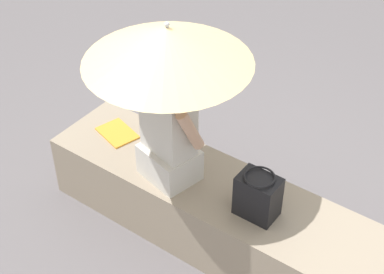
% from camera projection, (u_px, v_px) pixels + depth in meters
% --- Properties ---
extents(ground_plane, '(14.00, 14.00, 0.00)m').
position_uv_depth(ground_plane, '(213.00, 235.00, 4.01)').
color(ground_plane, '#605B5E').
extents(stone_bench, '(2.35, 0.59, 0.47)m').
position_uv_depth(stone_bench, '(214.00, 211.00, 3.86)').
color(stone_bench, gray).
rests_on(stone_bench, ground).
extents(person_seated, '(0.50, 0.35, 0.90)m').
position_uv_depth(person_seated, '(168.00, 127.00, 3.54)').
color(person_seated, beige).
rests_on(person_seated, stone_bench).
extents(parasol, '(0.96, 0.96, 1.11)m').
position_uv_depth(parasol, '(167.00, 45.00, 3.16)').
color(parasol, '#B7B7BC').
rests_on(parasol, stone_bench).
extents(handbag_black, '(0.25, 0.18, 0.30)m').
position_uv_depth(handbag_black, '(258.00, 196.00, 3.43)').
color(handbag_black, black).
rests_on(handbag_black, stone_bench).
extents(magazine, '(0.33, 0.27, 0.01)m').
position_uv_depth(magazine, '(117.00, 133.00, 4.12)').
color(magazine, gold).
rests_on(magazine, stone_bench).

